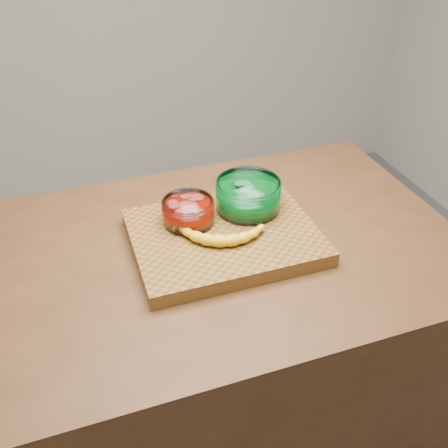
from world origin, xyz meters
name	(u,v)px	position (x,y,z in m)	size (l,w,h in m)	color
ground	(224,442)	(0.00, 0.00, 0.00)	(3.50, 3.50, 0.00)	#59595D
counter	(224,360)	(0.00, 0.00, 0.45)	(1.20, 0.80, 0.90)	#512F18
cutting_board	(224,237)	(0.00, 0.00, 0.92)	(0.45, 0.35, 0.04)	brown
bowl_red	(188,212)	(-0.07, 0.07, 0.97)	(0.13, 0.13, 0.06)	white
bowl_green	(248,196)	(0.09, 0.07, 0.98)	(0.17, 0.17, 0.08)	white
banana	(222,230)	(-0.01, -0.02, 0.96)	(0.24, 0.15, 0.03)	yellow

